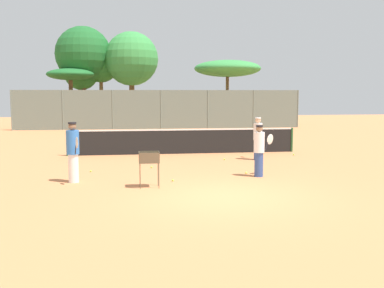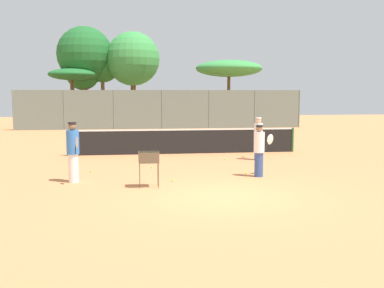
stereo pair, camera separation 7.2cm
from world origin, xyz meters
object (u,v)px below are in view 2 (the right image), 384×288
object	(u,v)px
player_white_outfit	(258,138)
parked_car	(103,117)
player_yellow_shirt	(259,150)
ball_cart	(149,160)
player_red_cap	(73,151)
tennis_net	(184,141)

from	to	relation	value
player_white_outfit	parked_car	size ratio (longest dim) A/B	0.40
player_yellow_shirt	player_white_outfit	bearing A→B (deg)	42.40
ball_cart	player_white_outfit	bearing A→B (deg)	46.11
ball_cart	parked_car	size ratio (longest dim) A/B	0.24
player_red_cap	player_yellow_shirt	distance (m)	5.64
ball_cart	tennis_net	bearing A→B (deg)	75.42
player_white_outfit	player_red_cap	bearing A→B (deg)	126.15
player_red_cap	tennis_net	bearing A→B (deg)	126.95
player_white_outfit	player_yellow_shirt	xyz separation A→B (m)	(-0.96, -3.45, -0.02)
ball_cart	parked_car	xyz separation A→B (m)	(-2.80, 25.27, -0.10)
tennis_net	player_red_cap	xyz separation A→B (m)	(-3.94, -5.76, 0.36)
tennis_net	player_white_outfit	xyz separation A→B (m)	(2.66, -2.17, 0.31)
tennis_net	parked_car	world-z (taller)	parked_car
player_white_outfit	parked_car	bearing A→B (deg)	26.88
player_red_cap	player_yellow_shirt	bearing A→B (deg)	72.72
parked_car	player_yellow_shirt	bearing A→B (deg)	-75.45
tennis_net	ball_cart	distance (m)	6.99
tennis_net	parked_car	xyz separation A→B (m)	(-4.56, 18.50, 0.10)
player_white_outfit	player_red_cap	size ratio (longest dim) A/B	0.94
player_yellow_shirt	ball_cart	world-z (taller)	player_yellow_shirt
player_red_cap	ball_cart	distance (m)	2.41
player_red_cap	parked_car	xyz separation A→B (m)	(-0.62, 24.26, -0.26)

